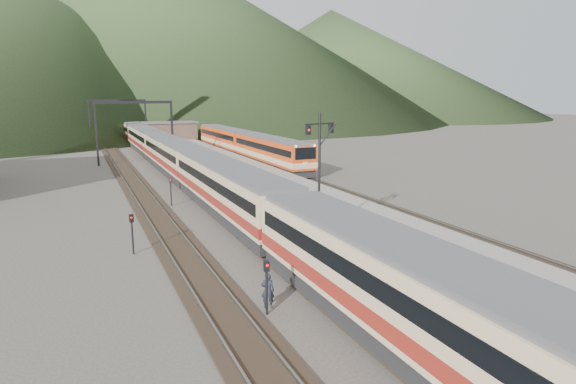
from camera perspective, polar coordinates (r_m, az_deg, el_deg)
name	(u,v)px	position (r m, az deg, el deg)	size (l,w,h in m)	color
track_main	(184,180)	(50.80, -12.26, 1.40)	(2.60, 200.00, 0.23)	black
track_far	(133,183)	(50.07, -17.87, 0.97)	(2.60, 200.00, 0.23)	black
track_second	(286,173)	(54.22, -0.28, 2.28)	(2.60, 200.00, 0.23)	black
platform	(241,175)	(50.23, -5.55, 2.00)	(8.00, 100.00, 1.00)	gray
gantry_near	(135,120)	(64.54, -17.72, 8.13)	(9.55, 0.25, 8.00)	black
gantry_far	(118,113)	(89.41, -19.53, 8.78)	(9.55, 0.25, 8.00)	black
station_shed	(170,130)	(88.66, -13.81, 7.13)	(9.40, 4.40, 3.10)	brown
hill_b	(160,33)	(244.10, -14.97, 17.80)	(220.00, 220.00, 75.00)	#26411C
hill_c	(330,62)	(250.27, 5.04, 15.08)	(160.00, 160.00, 50.00)	#26411C
main_train	(173,154)	(55.83, -13.50, 4.37)	(3.12, 106.97, 3.81)	beige
second_train	(245,145)	(67.12, -5.14, 5.61)	(2.82, 38.49, 3.45)	#DA4713
signal_mast	(319,161)	(26.36, 3.74, 3.69)	(2.10, 0.84, 6.74)	black
short_signal_a	(267,280)	(19.36, -2.55, -10.38)	(0.24, 0.19, 2.27)	black
short_signal_b	(171,188)	(39.24, -13.73, 0.51)	(0.27, 0.23, 2.27)	black
short_signal_c	(132,229)	(27.80, -18.00, -4.15)	(0.26, 0.22, 2.27)	black
worker	(268,290)	(20.21, -2.42, -11.58)	(0.55, 0.36, 1.51)	#1E2431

